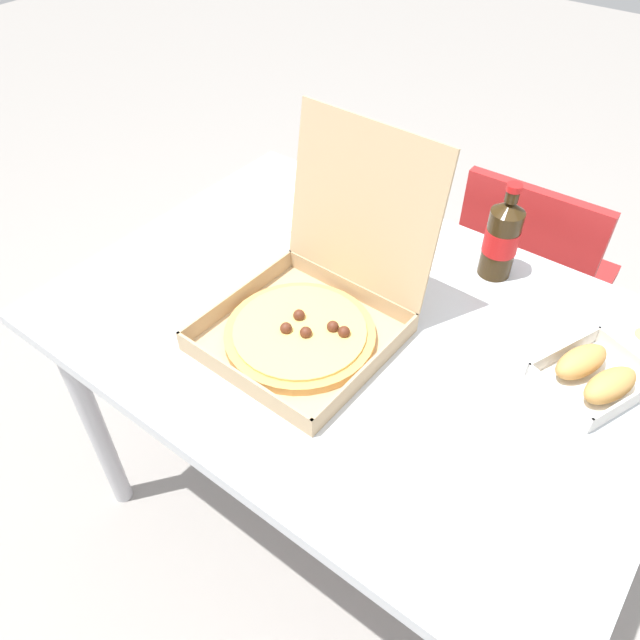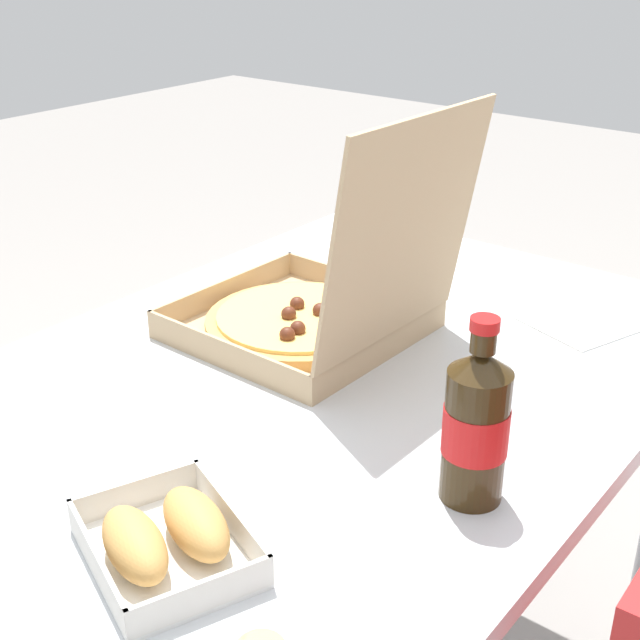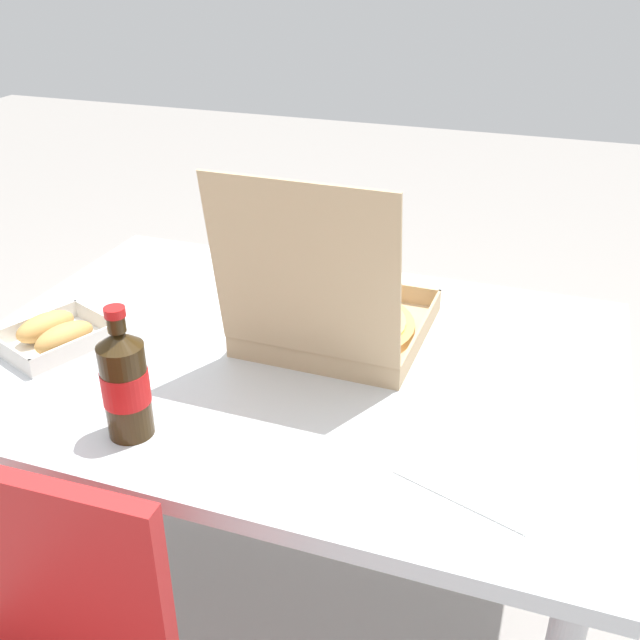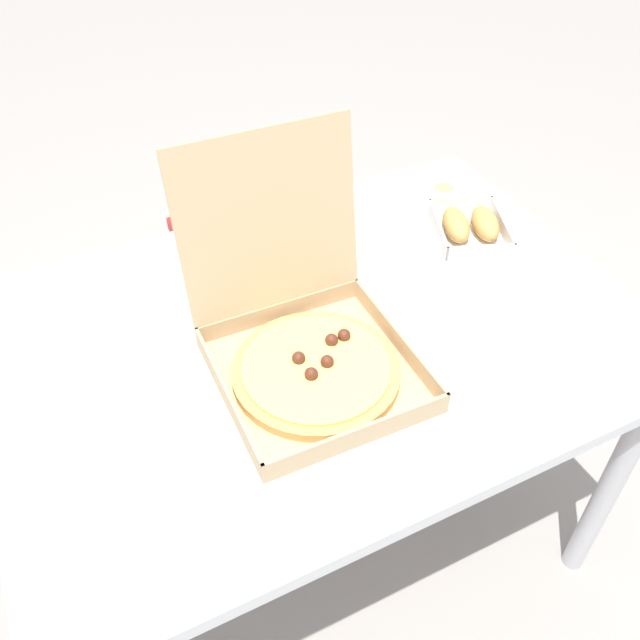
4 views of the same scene
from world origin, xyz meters
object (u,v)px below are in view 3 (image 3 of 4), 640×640
at_px(bread_side_box, 55,334).
at_px(cola_bottle, 125,383).
at_px(pizza_box_open, 334,317).
at_px(paper_menu, 480,475).

distance_m(bread_side_box, cola_bottle, 0.35).
relative_size(pizza_box_open, paper_menu, 1.90).
xyz_separation_m(bread_side_box, cola_bottle, (-0.29, 0.19, 0.07)).
relative_size(bread_side_box, cola_bottle, 1.04).
height_order(cola_bottle, paper_menu, cola_bottle).
relative_size(cola_bottle, paper_menu, 1.07).
height_order(pizza_box_open, bread_side_box, pizza_box_open).
xyz_separation_m(pizza_box_open, paper_menu, (-0.33, 0.31, -0.05)).
bearing_deg(bread_side_box, paper_menu, 172.27).
xyz_separation_m(pizza_box_open, cola_bottle, (0.21, 0.39, 0.04)).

